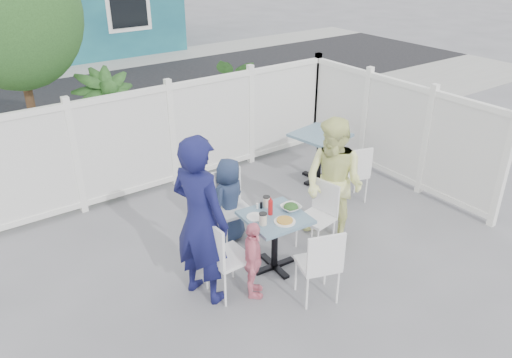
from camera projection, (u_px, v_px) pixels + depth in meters
ground at (260, 259)px, 6.07m from camera, size 80.00×80.00×0.00m
near_sidewalk at (134, 156)px, 8.83m from camera, size 24.00×2.60×0.01m
street at (69, 103)px, 11.52m from camera, size 24.00×5.00×0.01m
far_sidewalk at (34, 75)px, 13.77m from camera, size 24.00×1.60×0.01m
fence_back at (172, 137)px, 7.52m from camera, size 5.86×0.08×1.60m
fence_right at (394, 132)px, 7.72m from camera, size 0.08×3.66×1.60m
tree at (12, 15)px, 6.48m from camera, size 1.80×1.62×3.59m
potted_shrub_a at (108, 128)px, 7.61m from camera, size 1.04×1.04×1.76m
potted_shrub_b at (235, 111)px, 8.78m from camera, size 1.68×1.73×1.47m
main_table at (275, 228)px, 5.67m from camera, size 0.71×0.71×0.71m
spare_table at (320, 144)px, 7.73m from camera, size 0.85×0.85×0.78m
chair_left at (222, 253)px, 5.24m from camera, size 0.42×0.43×0.94m
chair_right at (320, 211)px, 6.12m from camera, size 0.44×0.45×0.86m
chair_back at (230, 201)px, 6.25m from camera, size 0.46×0.45×0.93m
chair_near at (321, 261)px, 5.15m from camera, size 0.51×0.50×0.89m
chair_spare at (354, 171)px, 7.11m from camera, size 0.49×0.48×0.88m
man at (200, 220)px, 5.08m from camera, size 0.64×0.79×1.87m
woman at (334, 184)px, 6.06m from camera, size 0.77×0.91×1.64m
boy at (229, 200)px, 6.24m from camera, size 0.64×0.53×1.11m
toddler at (253, 260)px, 5.28m from camera, size 0.49×0.56×0.91m
plate_main at (285, 221)px, 5.48m from camera, size 0.24×0.24×0.02m
plate_side at (255, 217)px, 5.57m from camera, size 0.20×0.20×0.01m
salad_bowl at (291, 208)px, 5.71m from camera, size 0.22×0.22×0.05m
coffee_cup_a at (263, 219)px, 5.41m from camera, size 0.09×0.09×0.13m
coffee_cup_b at (266, 202)px, 5.77m from camera, size 0.08×0.08×0.12m
ketchup_bottle at (270, 208)px, 5.59m from camera, size 0.05×0.05×0.17m
salt_shaker at (257, 206)px, 5.74m from camera, size 0.03×0.03×0.07m
pepper_shaker at (261, 205)px, 5.74m from camera, size 0.03×0.03×0.07m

